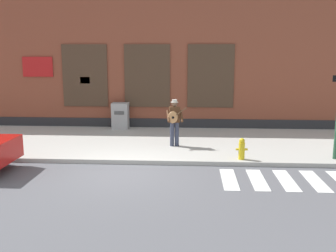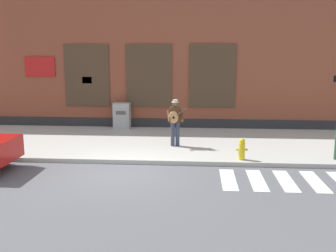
# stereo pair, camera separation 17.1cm
# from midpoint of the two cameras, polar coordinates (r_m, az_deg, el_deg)

# --- Properties ---
(ground_plane) EXTENTS (160.00, 160.00, 0.00)m
(ground_plane) POSITION_cam_midpoint_polar(r_m,az_deg,el_deg) (11.88, -6.19, -6.79)
(ground_plane) COLOR #56565B
(sidewalk) EXTENTS (28.00, 5.65, 0.14)m
(sidewalk) POSITION_cam_midpoint_polar(r_m,az_deg,el_deg) (15.41, -3.68, -2.38)
(sidewalk) COLOR #ADAAA3
(sidewalk) RESTS_ON ground
(building_backdrop) EXTENTS (28.00, 4.06, 6.44)m
(building_backdrop) POSITION_cam_midpoint_polar(r_m,az_deg,el_deg) (19.80, -1.83, 9.73)
(building_backdrop) COLOR brown
(building_backdrop) RESTS_ON ground
(crosswalk) EXTENTS (5.20, 1.90, 0.01)m
(crosswalk) POSITION_cam_midpoint_polar(r_m,az_deg,el_deg) (11.80, 20.94, -7.54)
(crosswalk) COLOR silver
(crosswalk) RESTS_ON ground
(busker) EXTENTS (0.75, 0.59, 1.72)m
(busker) POSITION_cam_midpoint_polar(r_m,az_deg,el_deg) (14.29, 1.36, 0.91)
(busker) COLOR #33384C
(busker) RESTS_ON sidewalk
(utility_box) EXTENTS (0.73, 0.55, 1.17)m
(utility_box) POSITION_cam_midpoint_polar(r_m,az_deg,el_deg) (17.78, -6.42, 1.49)
(utility_box) COLOR #9E9E9E
(utility_box) RESTS_ON sidewalk
(fire_hydrant) EXTENTS (0.38, 0.20, 0.70)m
(fire_hydrant) POSITION_cam_midpoint_polar(r_m,az_deg,el_deg) (12.85, 11.04, -3.32)
(fire_hydrant) COLOR gold
(fire_hydrant) RESTS_ON sidewalk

